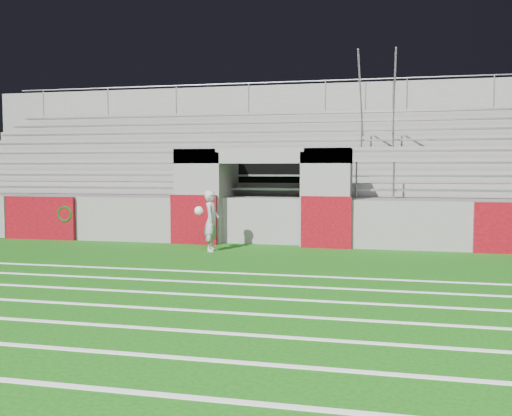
# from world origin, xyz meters

# --- Properties ---
(ground) EXTENTS (90.00, 90.00, 0.00)m
(ground) POSITION_xyz_m (0.00, 0.00, 0.00)
(ground) COLOR #134E0D
(ground) RESTS_ON ground
(field_markings) EXTENTS (28.00, 8.09, 0.01)m
(field_markings) POSITION_xyz_m (0.00, -5.00, 0.01)
(field_markings) COLOR white
(field_markings) RESTS_ON ground
(stadium_structure) EXTENTS (26.00, 8.48, 5.42)m
(stadium_structure) POSITION_xyz_m (0.00, 7.97, 1.49)
(stadium_structure) COLOR slate
(stadium_structure) RESTS_ON ground
(goalkeeper_with_ball) EXTENTS (0.59, 0.59, 1.53)m
(goalkeeper_with_ball) POSITION_xyz_m (-0.94, 1.78, 0.77)
(goalkeeper_with_ball) COLOR #A0A3A9
(goalkeeper_with_ball) RESTS_ON ground
(hose_coil) EXTENTS (0.50, 0.14, 0.56)m
(hose_coil) POSITION_xyz_m (-5.67, 2.92, 0.73)
(hose_coil) COLOR #0C3E15
(hose_coil) RESTS_ON ground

